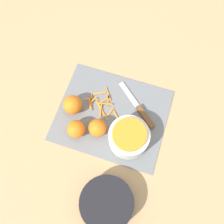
{
  "coord_description": "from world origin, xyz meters",
  "views": [
    {
      "loc": [
        -0.11,
        0.35,
        1.0
      ],
      "look_at": [
        0.0,
        0.0,
        0.04
      ],
      "focal_mm": 42.0,
      "sensor_mm": 36.0,
      "label": 1
    }
  ],
  "objects_px": {
    "bowl_dark": "(107,203)",
    "orange_right": "(97,128)",
    "bowl_speckled": "(129,137)",
    "knife": "(142,112)",
    "orange_left": "(76,129)",
    "orange_back": "(73,105)"
  },
  "relations": [
    {
      "from": "bowl_dark",
      "to": "orange_left",
      "type": "height_order",
      "value": "orange_left"
    },
    {
      "from": "bowl_speckled",
      "to": "orange_right",
      "type": "relative_size",
      "value": 2.19
    },
    {
      "from": "knife",
      "to": "orange_back",
      "type": "xyz_separation_m",
      "value": [
        0.27,
        0.07,
        0.03
      ]
    },
    {
      "from": "knife",
      "to": "orange_back",
      "type": "bearing_deg",
      "value": 54.25
    },
    {
      "from": "knife",
      "to": "orange_back",
      "type": "distance_m",
      "value": 0.28
    },
    {
      "from": "bowl_dark",
      "to": "orange_right",
      "type": "xyz_separation_m",
      "value": [
        0.12,
        -0.25,
        0.01
      ]
    },
    {
      "from": "bowl_speckled",
      "to": "knife",
      "type": "xyz_separation_m",
      "value": [
        -0.02,
        -0.13,
        -0.04
      ]
    },
    {
      "from": "bowl_speckled",
      "to": "knife",
      "type": "bearing_deg",
      "value": -98.49
    },
    {
      "from": "bowl_speckled",
      "to": "orange_left",
      "type": "height_order",
      "value": "bowl_speckled"
    },
    {
      "from": "orange_left",
      "to": "orange_right",
      "type": "height_order",
      "value": "same"
    },
    {
      "from": "orange_left",
      "to": "orange_right",
      "type": "bearing_deg",
      "value": -158.48
    },
    {
      "from": "knife",
      "to": "orange_right",
      "type": "distance_m",
      "value": 0.19
    },
    {
      "from": "bowl_dark",
      "to": "orange_left",
      "type": "xyz_separation_m",
      "value": [
        0.2,
        -0.22,
        0.01
      ]
    },
    {
      "from": "orange_right",
      "to": "orange_back",
      "type": "relative_size",
      "value": 0.92
    },
    {
      "from": "bowl_dark",
      "to": "orange_right",
      "type": "relative_size",
      "value": 2.68
    },
    {
      "from": "bowl_dark",
      "to": "orange_left",
      "type": "bearing_deg",
      "value": -47.93
    },
    {
      "from": "knife",
      "to": "orange_right",
      "type": "relative_size",
      "value": 2.76
    },
    {
      "from": "bowl_speckled",
      "to": "knife",
      "type": "relative_size",
      "value": 0.79
    },
    {
      "from": "orange_left",
      "to": "orange_back",
      "type": "relative_size",
      "value": 0.92
    },
    {
      "from": "orange_right",
      "to": "bowl_dark",
      "type": "bearing_deg",
      "value": 115.89
    },
    {
      "from": "bowl_speckled",
      "to": "knife",
      "type": "height_order",
      "value": "bowl_speckled"
    },
    {
      "from": "bowl_speckled",
      "to": "orange_left",
      "type": "relative_size",
      "value": 2.19
    }
  ]
}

